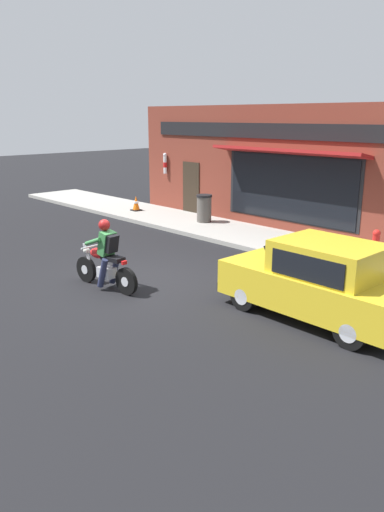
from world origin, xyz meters
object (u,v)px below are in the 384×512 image
Objects in this scene: motorcycle_with_rider at (106,260)px; traffic_cone at (136,203)px; trash_bin at (204,208)px; car_hatchback at (319,281)px; fire_hydrant at (375,246)px.

motorcycle_with_rider reaches higher than traffic_cone.
traffic_cone is (-0.43, 3.45, -0.20)m from trash_bin.
motorcycle_with_rider is 2.06× the size of trash_bin.
motorcycle_with_rider is 7.22m from trash_bin.
car_hatchback is 4.11m from fire_hydrant.
traffic_cone is at bearing 89.89° from fire_hydrant.
trash_bin is (6.43, 3.28, -0.04)m from motorcycle_with_rider.
trash_bin is at bearing 59.60° from car_hatchback.
fire_hydrant is (5.98, -3.46, -0.11)m from motorcycle_with_rider.
fire_hydrant is at bearing 12.20° from car_hatchback.
car_hatchback is 11.77m from traffic_cone.
fire_hydrant is at bearing -90.11° from traffic_cone.
trash_bin reaches higher than fire_hydrant.
car_hatchback is 8.82m from trash_bin.
car_hatchback is at bearing -120.40° from trash_bin.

